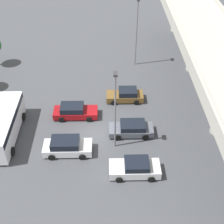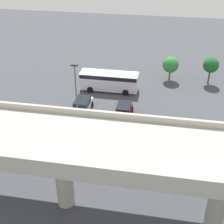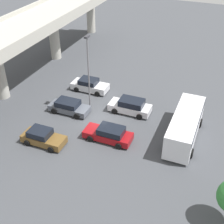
% 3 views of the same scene
% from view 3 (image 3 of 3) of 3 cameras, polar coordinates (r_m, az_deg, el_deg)
% --- Properties ---
extents(ground_plane, '(107.38, 107.38, 0.00)m').
position_cam_3_polar(ground_plane, '(34.22, -2.28, -1.35)').
color(ground_plane, '#424449').
extents(parked_car_0, '(2.08, 4.32, 1.51)m').
position_cam_3_polar(parked_car_0, '(31.28, -12.54, -4.53)').
color(parked_car_0, brown).
rests_on(parked_car_0, ground_plane).
extents(parked_car_1, '(2.14, 4.85, 1.52)m').
position_cam_3_polar(parked_car_1, '(30.94, -0.58, -4.02)').
color(parked_car_1, maroon).
rests_on(parked_car_1, ground_plane).
extents(parked_car_2, '(2.16, 4.58, 1.42)m').
position_cam_3_polar(parked_car_2, '(35.39, -7.88, 0.98)').
color(parked_car_2, '#515660').
rests_on(parked_car_2, ground_plane).
extents(parked_car_3, '(2.19, 4.70, 1.65)m').
position_cam_3_polar(parked_car_3, '(35.01, 3.38, 1.07)').
color(parked_car_3, silver).
rests_on(parked_car_3, ground_plane).
extents(parked_car_4, '(2.19, 4.61, 1.55)m').
position_cam_3_polar(parked_car_4, '(39.36, -4.11, 4.91)').
color(parked_car_4, silver).
rests_on(parked_car_4, ground_plane).
extents(shuttle_bus, '(8.39, 2.75, 2.73)m').
position_cam_3_polar(shuttle_bus, '(31.47, 13.26, -2.26)').
color(shuttle_bus, silver).
rests_on(shuttle_bus, ground_plane).
extents(lamp_post_mid_lot, '(0.70, 0.35, 8.58)m').
position_cam_3_polar(lamp_post_mid_lot, '(33.90, -4.35, 8.01)').
color(lamp_post_mid_lot, slate).
rests_on(lamp_post_mid_lot, ground_plane).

